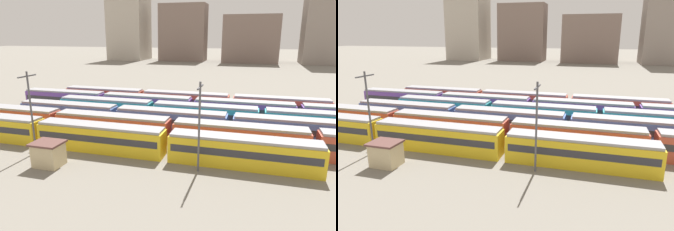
{
  "view_description": "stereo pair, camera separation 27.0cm",
  "coord_description": "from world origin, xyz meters",
  "views": [
    {
      "loc": [
        27.07,
        -34.85,
        15.51
      ],
      "look_at": [
        13.44,
        13.0,
        2.04
      ],
      "focal_mm": 32.21,
      "sensor_mm": 36.0,
      "label": 1
    },
    {
      "loc": [
        27.33,
        -34.77,
        15.51
      ],
      "look_at": [
        13.44,
        13.0,
        2.04
      ],
      "focal_mm": 32.21,
      "sensor_mm": 36.0,
      "label": 2
    }
  ],
  "objects": [
    {
      "name": "ground_plane",
      "position": [
        0.0,
        13.0,
        0.0
      ],
      "size": [
        600.0,
        600.0,
        0.0
      ],
      "primitive_type": "plane",
      "color": "slate"
    },
    {
      "name": "train_track_0",
      "position": [
        7.58,
        0.0,
        1.9
      ],
      "size": [
        55.8,
        3.06,
        3.75
      ],
      "color": "yellow",
      "rests_on": "ground_plane"
    },
    {
      "name": "train_track_1",
      "position": [
        35.14,
        5.2,
        1.9
      ],
      "size": [
        112.5,
        3.06,
        3.75
      ],
      "color": "#BC4C38",
      "rests_on": "ground_plane"
    },
    {
      "name": "train_track_2",
      "position": [
        24.12,
        10.4,
        1.9
      ],
      "size": [
        74.7,
        3.06,
        3.75
      ],
      "color": "#4C70BC",
      "rests_on": "ground_plane"
    },
    {
      "name": "train_track_4",
      "position": [
        25.7,
        20.8,
        1.9
      ],
      "size": [
        93.6,
        3.06,
        3.75
      ],
      "color": "#6B429E",
      "rests_on": "ground_plane"
    },
    {
      "name": "train_track_5",
      "position": [
        13.6,
        26.0,
        1.9
      ],
      "size": [
        55.8,
        3.06,
        3.75
      ],
      "color": "#BC4C38",
      "rests_on": "ground_plane"
    },
    {
      "name": "catenary_pole_0",
      "position": [
        -0.5,
        -3.18,
        6.05
      ],
      "size": [
        0.24,
        3.2,
        10.98
      ],
      "color": "#4C4C51",
      "rests_on": "ground_plane"
    },
    {
      "name": "catenary_pole_2",
      "position": [
        21.58,
        -2.78,
        5.83
      ],
      "size": [
        0.24,
        3.2,
        10.56
      ],
      "color": "#4C4C51",
      "rests_on": "ground_plane"
    },
    {
      "name": "signal_hut",
      "position": [
        3.89,
        -6.2,
        1.55
      ],
      "size": [
        3.6,
        3.0,
        3.04
      ],
      "color": "#C6B284",
      "rests_on": "ground_plane"
    },
    {
      "name": "distant_building_0",
      "position": [
        -49.19,
        145.25,
        20.5
      ],
      "size": [
        21.63,
        21.81,
        41.01
      ],
      "primitive_type": "cube",
      "color": "#B2A899",
      "rests_on": "ground_plane"
    },
    {
      "name": "distant_building_1",
      "position": [
        -14.8,
        145.25,
        16.23
      ],
      "size": [
        26.87,
        14.98,
        32.47
      ],
      "primitive_type": "cube",
      "color": "#7A665B",
      "rests_on": "ground_plane"
    },
    {
      "name": "distant_building_2",
      "position": [
        24.12,
        145.25,
        12.84
      ],
      "size": [
        29.97,
        21.15,
        25.68
      ],
      "primitive_type": "cube",
      "color": "#7A665B",
      "rests_on": "ground_plane"
    },
    {
      "name": "distant_building_3",
      "position": [
        59.42,
        145.25,
        26.02
      ],
      "size": [
        17.54,
        19.54,
        52.05
      ],
      "primitive_type": "cube",
      "color": "gray",
      "rests_on": "ground_plane"
    }
  ]
}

